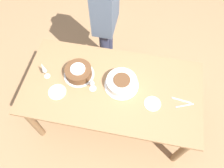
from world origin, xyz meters
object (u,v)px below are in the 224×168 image
object	(u,v)px
cake_center_white	(122,83)
wine_glass_near	(43,68)
wine_glass_far	(92,82)
person_cutting	(105,10)
cake_front_chocolate	(78,72)

from	to	relation	value
cake_center_white	wine_glass_near	xyz separation A→B (m)	(0.73, 0.04, 0.10)
cake_center_white	wine_glass_far	distance (m)	0.29
wine_glass_near	wine_glass_far	size ratio (longest dim) A/B	1.09
wine_glass_far	person_cutting	bearing A→B (deg)	-87.22
cake_center_white	wine_glass_far	world-z (taller)	wine_glass_far
wine_glass_near	cake_front_chocolate	bearing A→B (deg)	-165.47
cake_front_chocolate	wine_glass_far	xyz separation A→B (m)	(-0.17, 0.13, 0.08)
cake_front_chocolate	wine_glass_far	world-z (taller)	wine_glass_far
wine_glass_far	person_cutting	world-z (taller)	person_cutting
cake_center_white	wine_glass_near	distance (m)	0.73
cake_center_white	cake_front_chocolate	xyz separation A→B (m)	(0.43, -0.04, 0.00)
wine_glass_far	person_cutting	xyz separation A→B (m)	(0.04, -0.79, 0.11)
cake_center_white	cake_front_chocolate	bearing A→B (deg)	-4.96
cake_front_chocolate	wine_glass_far	distance (m)	0.23
cake_center_white	cake_front_chocolate	distance (m)	0.43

